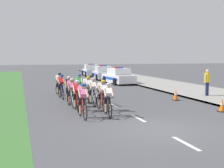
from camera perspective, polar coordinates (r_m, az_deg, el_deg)
ground_plane at (r=11.70m, az=8.50°, el=-8.11°), size 160.00×160.00×0.00m
sidewalk_slab at (r=27.48m, az=10.76°, el=-0.33°), size 5.11×60.00×0.12m
kerb_edge at (r=26.44m, az=5.99°, el=-0.47°), size 0.16×60.00×0.13m
lane_markings_centre at (r=17.27m, az=-0.02°, el=-3.70°), size 0.14×17.60×0.01m
cyclist_lead at (r=13.45m, az=-5.40°, el=-2.92°), size 0.42×1.72×1.56m
cyclist_second at (r=13.80m, az=-0.76°, el=-2.69°), size 0.44×1.72×1.56m
cyclist_third at (r=15.15m, az=-6.42°, el=-2.00°), size 0.42×1.72×1.56m
cyclist_fourth at (r=15.17m, az=-1.88°, el=-1.96°), size 0.42×1.72×1.56m
cyclist_fifth at (r=16.48m, az=-7.46°, el=-1.43°), size 0.44×1.72×1.56m
cyclist_sixth at (r=16.79m, az=-3.58°, el=-1.27°), size 0.42×1.72×1.56m
cyclist_seventh at (r=17.78m, az=-7.88°, el=-0.95°), size 0.43×1.72×1.56m
cyclist_eighth at (r=17.85m, az=-4.57°, el=-0.89°), size 0.45×1.72×1.56m
cyclist_ninth at (r=19.63m, az=-9.23°, el=-0.38°), size 0.44×1.72×1.56m
cyclist_tenth at (r=19.76m, az=-6.01°, el=-0.31°), size 0.43×1.72×1.56m
cyclist_eleventh at (r=21.34m, az=-9.63°, el=0.06°), size 0.46×1.72×1.56m
police_car_nearest at (r=29.54m, az=1.17°, el=1.35°), size 2.31×4.55×1.59m
police_car_second at (r=34.99m, az=-1.66°, el=1.96°), size 2.26×4.53×1.59m
police_car_third at (r=40.82m, az=-3.82°, el=2.42°), size 2.18×4.49×1.59m
traffic_cone_near at (r=15.89m, az=19.37°, el=-3.67°), size 0.36×0.36×0.64m
traffic_cone_mid at (r=19.12m, az=11.51°, el=-2.00°), size 0.36×0.36×0.64m
spectator_closest at (r=20.87m, az=16.92°, el=0.61°), size 0.50×0.36×1.68m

